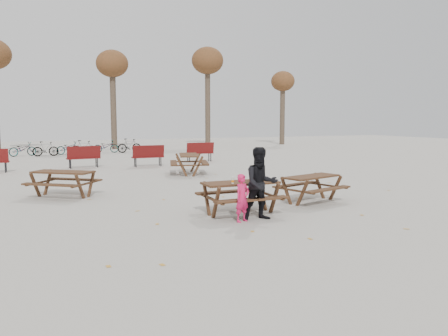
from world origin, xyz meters
name	(u,v)px	position (x,y,z in m)	size (l,w,h in m)	color
ground	(240,214)	(0.00, 0.00, 0.00)	(80.00, 80.00, 0.00)	gray
main_picnic_table	(241,190)	(0.00, 0.00, 0.59)	(1.80, 1.45, 0.78)	#352213
food_tray	(254,181)	(0.30, -0.11, 0.79)	(0.18, 0.11, 0.04)	white
bread_roll	(254,179)	(0.30, -0.11, 0.83)	(0.14, 0.06, 0.05)	tan
soda_bottle	(233,181)	(-0.30, -0.20, 0.85)	(0.07, 0.07, 0.17)	silver
child	(242,198)	(-0.31, -0.74, 0.53)	(0.39, 0.25, 1.06)	#D81B53
adult	(261,184)	(0.16, -0.72, 0.82)	(0.79, 0.62, 1.63)	black
picnic_table_east	(311,189)	(2.42, 0.61, 0.36)	(1.67, 1.35, 0.72)	#352213
picnic_table_north	(63,184)	(-3.74, 4.14, 0.37)	(1.74, 1.40, 0.75)	#352213
picnic_table_far	(189,164)	(1.32, 7.76, 0.41)	(1.89, 1.52, 0.81)	#352213
park_bench_row	(111,156)	(-1.19, 11.78, 0.52)	(11.38, 1.82, 1.03)	maroon
bicycle_row	(77,148)	(-2.05, 20.17, 0.45)	(8.24, 2.29, 0.96)	black
tree_row	(109,67)	(0.90, 25.15, 6.19)	(32.17, 3.52, 8.26)	#382B21
fallen_leaves	(220,196)	(0.50, 2.50, 0.00)	(11.00, 11.00, 0.01)	#B9822C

